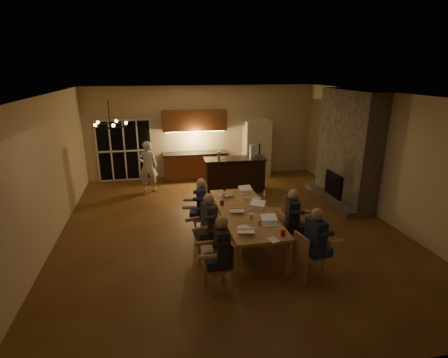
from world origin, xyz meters
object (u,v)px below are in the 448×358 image
person_left_mid (209,226)px  laptop_e (226,191)px  bar_island (235,175)px  person_right_mid (292,220)px  chair_left_near (219,267)px  standing_person (148,167)px  redcup_mid (222,203)px  bar_bottle (219,155)px  plate_left (244,228)px  bar_blender (252,152)px  chandelier (110,125)px  refrigerator (257,148)px  can_silver (260,223)px  person_right_near (315,243)px  plate_far (257,198)px  mug_back (223,197)px  chair_right_far (272,211)px  laptop_d (257,205)px  laptop_b (270,220)px  person_left_near (222,253)px  chair_right_near (309,255)px  redcup_near (283,233)px  mug_mid (245,199)px  laptop_c (237,207)px  chair_left_far (203,217)px  person_left_far (202,207)px  laptop_f (247,190)px  chair_right_mid (289,230)px  can_cola (225,188)px  laptop_a (246,226)px  dining_table (245,226)px  chair_left_mid (208,237)px  plate_near (270,221)px

person_left_mid → laptop_e: size_ratio=4.31×
bar_island → person_right_mid: (0.32, -3.92, 0.15)m
chair_left_near → standing_person: standing_person is taller
redcup_mid → bar_bottle: bar_bottle is taller
plate_left → bar_blender: 4.41m
bar_island → chandelier: bearing=-129.6°
refrigerator → can_silver: 5.93m
bar_bottle → redcup_mid: bearing=-99.4°
person_right_near → plate_far: (-0.45, 2.25, 0.07)m
bar_island → mug_back: bar_island is taller
chair_left_near → chair_right_far: bearing=126.6°
laptop_d → laptop_b: bearing=-53.8°
chair_right_far → person_left_near: person_left_near is taller
chair_right_far → chair_right_near: bearing=-163.0°
redcup_near → laptop_b: bearing=99.9°
redcup_mid → laptop_b: bearing=-58.7°
redcup_mid → mug_mid: bearing=14.3°
person_right_near → laptop_c: size_ratio=4.31×
redcup_mid → mug_back: bearing=74.3°
chair_left_far → laptop_c: size_ratio=2.78×
bar_blender → laptop_c: bearing=-126.8°
person_left_far → redcup_mid: 0.49m
chair_left_near → laptop_f: laptop_f is taller
chair_right_mid → person_left_far: 2.05m
person_right_near → laptop_e: person_right_near is taller
laptop_d → can_cola: size_ratio=2.67×
chandelier → laptop_a: (2.40, -0.78, -1.89)m
laptop_d → plate_far: 0.69m
refrigerator → bar_island: bearing=-126.8°
dining_table → plate_left: bearing=-106.7°
refrigerator → can_cola: bearing=-118.2°
chair_left_mid → chair_right_mid: same height
redcup_mid → laptop_e: bearing=69.3°
chandelier → person_left_near: bearing=-37.1°
can_cola → bar_blender: bar_blender is taller
chair_left_far → person_left_near: person_left_near is taller
chair_right_mid → standing_person: bearing=30.5°
chair_right_near → mug_mid: size_ratio=8.90×
chair_left_far → chair_left_near: bearing=5.8°
person_left_near → mug_back: (0.52, 2.44, 0.11)m
laptop_a → bar_blender: (1.32, 4.32, 0.42)m
chair_left_far → person_left_near: 2.14m
chair_right_mid → mug_mid: size_ratio=8.90×
standing_person → mug_mid: 4.02m
person_left_mid → plate_far: size_ratio=6.11×
can_cola → plate_near: size_ratio=0.44×
chair_right_near → redcup_near: (-0.43, 0.28, 0.37)m
chair_left_near → laptop_d: (1.16, 1.64, 0.42)m
chair_right_near → laptop_d: laptop_d is taller
chair_left_near → laptop_a: 1.00m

